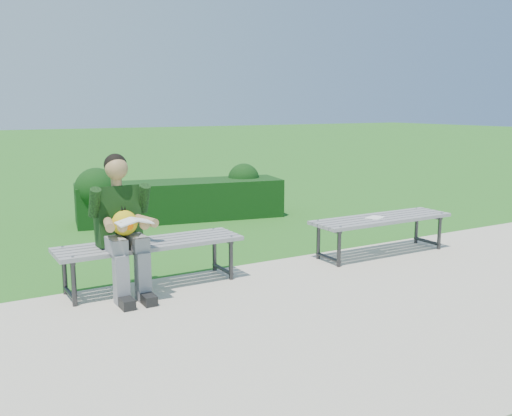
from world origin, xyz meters
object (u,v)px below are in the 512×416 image
(bench_left, at_px, (150,247))
(bench_right, at_px, (381,221))
(seated_boy, at_px, (122,222))
(paper_sheet, at_px, (375,218))
(hedge, at_px, (176,197))

(bench_left, distance_m, bench_right, 2.81)
(bench_left, relative_size, seated_boy, 1.37)
(paper_sheet, bearing_deg, bench_left, 176.11)
(seated_boy, distance_m, paper_sheet, 3.01)
(hedge, height_order, seated_boy, seated_boy)
(bench_right, height_order, paper_sheet, bench_right)
(bench_left, relative_size, bench_right, 1.00)
(bench_left, bearing_deg, bench_right, -3.75)
(seated_boy, bearing_deg, bench_right, -1.66)
(paper_sheet, bearing_deg, seated_boy, 178.29)
(hedge, bearing_deg, bench_right, -68.68)
(hedge, relative_size, bench_left, 1.84)
(hedge, distance_m, bench_left, 3.44)
(hedge, bearing_deg, paper_sheet, -70.22)
(hedge, distance_m, bench_right, 3.50)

